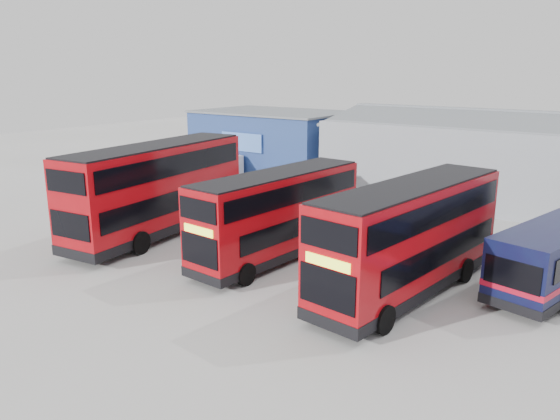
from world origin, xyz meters
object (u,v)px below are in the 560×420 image
(office_block, at_px, (274,142))
(double_decker_left, at_px, (158,191))
(double_decker_centre, at_px, (278,216))
(panel_van, at_px, (213,169))
(double_decker_right, at_px, (410,240))

(office_block, xyz_separation_m, double_decker_left, (5.91, -17.73, -0.20))
(double_decker_centre, distance_m, panel_van, 17.50)
(office_block, distance_m, double_decker_left, 18.69)
(office_block, bearing_deg, panel_van, -97.19)
(double_decker_centre, bearing_deg, panel_van, 146.45)
(double_decker_centre, bearing_deg, double_decker_left, -170.73)
(office_block, distance_m, double_decker_centre, 21.49)
(double_decker_right, distance_m, panel_van, 23.05)
(office_block, bearing_deg, double_decker_right, -41.28)
(panel_van, bearing_deg, double_decker_left, -53.04)
(double_decker_left, relative_size, panel_van, 2.42)
(double_decker_centre, bearing_deg, double_decker_right, 1.84)
(double_decker_centre, relative_size, panel_van, 2.03)
(office_block, relative_size, double_decker_centre, 1.27)
(panel_van, bearing_deg, double_decker_centre, -30.93)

